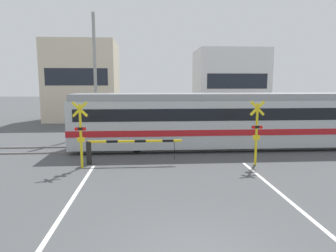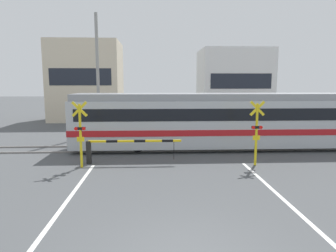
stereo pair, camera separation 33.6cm
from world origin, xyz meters
name	(u,v)px [view 1 (the left image)]	position (x,y,z in m)	size (l,w,h in m)	color
rail_track_near	(166,151)	(0.00, 10.14, 0.04)	(50.00, 0.10, 0.08)	gray
rail_track_far	(165,146)	(0.00, 11.58, 0.04)	(50.00, 0.10, 0.08)	gray
road_stripe_left	(54,227)	(-3.44, 1.79, 0.00)	(0.14, 11.57, 0.01)	white
road_stripe_right	(311,219)	(3.44, 1.79, 0.00)	(0.14, 11.57, 0.01)	white
commuter_train	(240,119)	(4.24, 10.86, 1.68)	(18.84, 2.72, 3.12)	#B7BCC1
crossing_barrier_near	(116,147)	(-2.48, 7.87, 0.81)	(4.37, 0.20, 1.10)	black
crossing_barrier_far	(201,128)	(2.48, 13.40, 0.81)	(4.37, 0.20, 1.10)	black
crossing_signal_left	(81,132)	(-3.89, 7.29, 1.61)	(0.68, 0.15, 2.92)	yellow
crossing_signal_right	(257,130)	(3.89, 7.29, 1.61)	(0.68, 0.15, 2.92)	yellow
building_left_of_street	(83,81)	(-7.40, 25.03, 3.87)	(6.71, 5.60, 7.75)	beige
building_right_of_street	(229,85)	(7.48, 25.03, 3.53)	(6.87, 5.60, 7.06)	white
utility_pole_streetside	(95,75)	(-4.64, 15.90, 4.25)	(0.22, 0.22, 8.50)	gray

